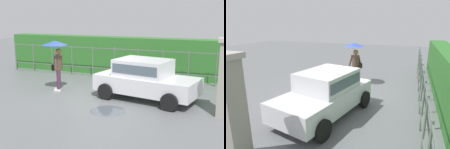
{
  "view_description": "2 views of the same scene",
  "coord_description": "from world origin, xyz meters",
  "views": [
    {
      "loc": [
        4.59,
        -10.23,
        3.23
      ],
      "look_at": [
        0.37,
        0.65,
        0.78
      ],
      "focal_mm": 49.28,
      "sensor_mm": 36.0,
      "label": 1
    },
    {
      "loc": [
        7.17,
        2.98,
        2.98
      ],
      "look_at": [
        0.14,
        0.22,
        0.95
      ],
      "focal_mm": 30.77,
      "sensor_mm": 36.0,
      "label": 2
    }
  ],
  "objects": [
    {
      "name": "pedestrian",
      "position": [
        -1.9,
        0.32,
        1.49
      ],
      "size": [
        0.98,
        0.98,
        2.05
      ],
      "rotation": [
        0.0,
        0.0,
        -2.66
      ],
      "color": "#47283D",
      "rests_on": "ground"
    },
    {
      "name": "ground_plane",
      "position": [
        0.0,
        0.0,
        0.0
      ],
      "size": [
        40.0,
        40.0,
        0.0
      ],
      "primitive_type": "plane",
      "color": "slate"
    },
    {
      "name": "car",
      "position": [
        1.76,
        0.44,
        0.8
      ],
      "size": [
        3.96,
        2.44,
        1.48
      ],
      "rotation": [
        0.0,
        0.0,
        -0.2
      ],
      "color": "silver",
      "rests_on": "ground"
    },
    {
      "name": "puddle_near",
      "position": [
        0.99,
        -1.36,
        0.0
      ],
      "size": [
        1.16,
        1.16,
        0.0
      ],
      "primitive_type": "cylinder",
      "color": "#4C545B",
      "rests_on": "ground"
    },
    {
      "name": "fence_section",
      "position": [
        0.03,
        3.38,
        0.82
      ],
      "size": [
        12.79,
        0.05,
        1.5
      ],
      "color": "#59605B",
      "rests_on": "ground"
    },
    {
      "name": "gate_pillar",
      "position": [
        4.55,
        -0.49,
        1.24
      ],
      "size": [
        0.6,
        0.6,
        2.42
      ],
      "color": "gray",
      "rests_on": "ground"
    }
  ]
}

